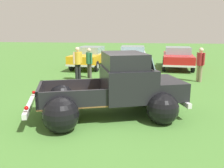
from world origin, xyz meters
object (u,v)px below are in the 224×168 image
at_px(show_car_0, 91,56).
at_px(spectator_0, 78,61).
at_px(vintage_pickup_truck, 119,91).
at_px(show_car_1, 133,55).
at_px(spectator_2, 200,62).
at_px(spectator_1, 89,61).
at_px(show_car_2, 178,57).

xyz_separation_m(show_car_0, spectator_0, (0.31, -4.32, 0.20)).
bearing_deg(show_car_0, vintage_pickup_truck, 21.49).
height_order(show_car_1, spectator_2, spectator_2).
height_order(show_car_0, spectator_1, spectator_1).
distance_m(vintage_pickup_truck, show_car_0, 9.64).
distance_m(spectator_1, spectator_2, 5.72).
height_order(vintage_pickup_truck, spectator_1, vintage_pickup_truck).
distance_m(vintage_pickup_truck, spectator_2, 6.38).
distance_m(show_car_0, spectator_0, 4.34).
relative_size(vintage_pickup_truck, spectator_1, 3.09).
height_order(spectator_0, spectator_2, spectator_0).
bearing_deg(spectator_1, vintage_pickup_truck, -111.88).
bearing_deg(spectator_2, vintage_pickup_truck, -156.81).
xyz_separation_m(vintage_pickup_truck, spectator_1, (-2.21, 5.53, 0.16)).
xyz_separation_m(vintage_pickup_truck, spectator_2, (3.51, 5.32, 0.22)).
xyz_separation_m(show_car_2, spectator_1, (-5.16, -4.05, 0.13)).
bearing_deg(spectator_0, vintage_pickup_truck, 161.80).
height_order(spectator_0, spectator_1, spectator_0).
bearing_deg(spectator_1, show_car_1, 21.90).
bearing_deg(spectator_1, spectator_0, -167.17).
bearing_deg(show_car_2, vintage_pickup_truck, -12.89).
relative_size(vintage_pickup_truck, spectator_0, 2.90).
height_order(show_car_0, show_car_2, same).
bearing_deg(show_car_2, show_car_1, -96.00).
xyz_separation_m(vintage_pickup_truck, spectator_0, (-2.66, 4.84, 0.23)).
bearing_deg(show_car_1, show_car_0, -73.88).
bearing_deg(vintage_pickup_truck, show_car_2, 53.81).
bearing_deg(spectator_0, show_car_0, -42.81).
distance_m(show_car_2, spectator_2, 4.29).
height_order(show_car_0, spectator_0, spectator_0).
relative_size(show_car_0, show_car_2, 1.09).
height_order(vintage_pickup_truck, show_car_2, vintage_pickup_truck).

